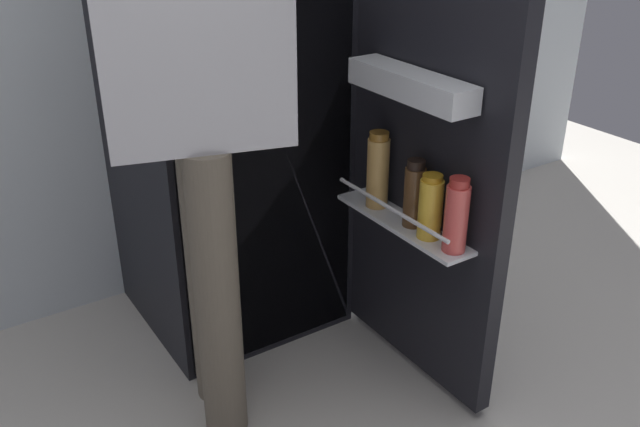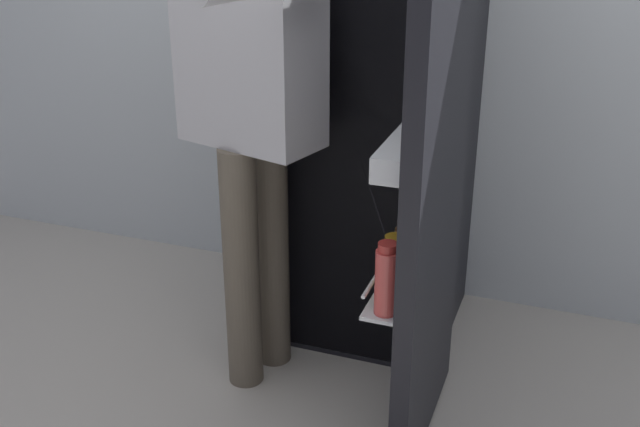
% 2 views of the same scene
% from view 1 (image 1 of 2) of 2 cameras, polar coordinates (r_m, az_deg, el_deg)
% --- Properties ---
extents(ground_plane, '(5.59, 5.59, 0.00)m').
position_cam_1_polar(ground_plane, '(2.21, -0.38, -14.34)').
color(ground_plane, '#B7B2A8').
extents(refrigerator, '(0.68, 1.24, 1.71)m').
position_cam_1_polar(refrigerator, '(2.21, -6.98, 10.75)').
color(refrigerator, black).
rests_on(refrigerator, ground_plane).
extents(person, '(0.57, 0.82, 1.70)m').
position_cam_1_polar(person, '(1.68, -9.97, 11.76)').
color(person, '#665B4C').
rests_on(person, ground_plane).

